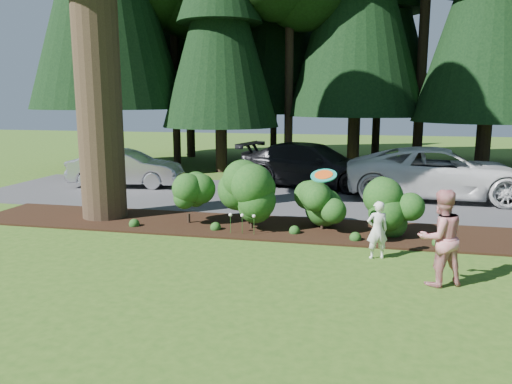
{
  "coord_description": "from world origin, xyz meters",
  "views": [
    {
      "loc": [
        2.65,
        -9.26,
        3.34
      ],
      "look_at": [
        0.26,
        1.47,
        1.3
      ],
      "focal_mm": 35.0,
      "sensor_mm": 36.0,
      "label": 1
    }
  ],
  "objects_px": {
    "frisbee": "(324,175)",
    "child": "(377,230)",
    "car_dark_suv": "(312,165)",
    "car_white_suv": "(440,173)",
    "car_silver_wagon": "(126,168)",
    "adult": "(440,238)"
  },
  "relations": [
    {
      "from": "car_silver_wagon",
      "to": "child",
      "type": "relative_size",
      "value": 3.44
    },
    {
      "from": "car_dark_suv",
      "to": "child",
      "type": "distance_m",
      "value": 8.82
    },
    {
      "from": "car_dark_suv",
      "to": "frisbee",
      "type": "relative_size",
      "value": 9.88
    },
    {
      "from": "car_silver_wagon",
      "to": "adult",
      "type": "bearing_deg",
      "value": -136.35
    },
    {
      "from": "frisbee",
      "to": "child",
      "type": "bearing_deg",
      "value": -8.16
    },
    {
      "from": "car_dark_suv",
      "to": "adult",
      "type": "xyz_separation_m",
      "value": [
        3.39,
        -9.85,
        0.02
      ]
    },
    {
      "from": "car_silver_wagon",
      "to": "car_dark_suv",
      "type": "bearing_deg",
      "value": -85.67
    },
    {
      "from": "car_dark_suv",
      "to": "frisbee",
      "type": "distance_m",
      "value": 8.47
    },
    {
      "from": "car_dark_suv",
      "to": "frisbee",
      "type": "xyz_separation_m",
      "value": [
        1.13,
        -8.34,
        0.87
      ]
    },
    {
      "from": "car_white_suv",
      "to": "frisbee",
      "type": "relative_size",
      "value": 10.7
    },
    {
      "from": "adult",
      "to": "frisbee",
      "type": "relative_size",
      "value": 3.04
    },
    {
      "from": "car_white_suv",
      "to": "frisbee",
      "type": "height_order",
      "value": "frisbee"
    },
    {
      "from": "car_white_suv",
      "to": "child",
      "type": "height_order",
      "value": "car_white_suv"
    },
    {
      "from": "child",
      "to": "frisbee",
      "type": "distance_m",
      "value": 1.62
    },
    {
      "from": "car_white_suv",
      "to": "car_dark_suv",
      "type": "height_order",
      "value": "car_white_suv"
    },
    {
      "from": "adult",
      "to": "frisbee",
      "type": "bearing_deg",
      "value": -58.59
    },
    {
      "from": "car_white_suv",
      "to": "car_dark_suv",
      "type": "bearing_deg",
      "value": 73.72
    },
    {
      "from": "car_white_suv",
      "to": "child",
      "type": "relative_size",
      "value": 5.0
    },
    {
      "from": "car_silver_wagon",
      "to": "car_white_suv",
      "type": "height_order",
      "value": "car_white_suv"
    },
    {
      "from": "car_white_suv",
      "to": "car_dark_suv",
      "type": "distance_m",
      "value": 4.7
    },
    {
      "from": "car_white_suv",
      "to": "frisbee",
      "type": "distance_m",
      "value": 7.75
    },
    {
      "from": "car_dark_suv",
      "to": "car_white_suv",
      "type": "bearing_deg",
      "value": -93.69
    }
  ]
}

